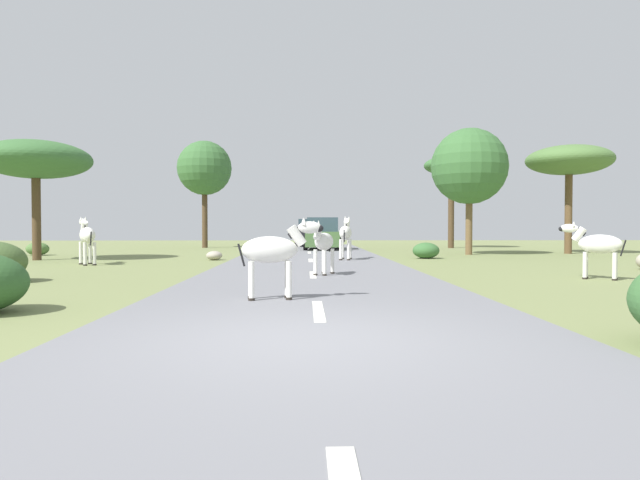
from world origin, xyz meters
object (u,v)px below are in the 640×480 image
tree_3 (205,169)px  tree_4 (469,167)px  zebra_4 (596,245)px  bush_3 (38,249)px  tree_1 (36,160)px  rock_1 (214,256)px  zebra_1 (275,251)px  bush_2 (426,251)px  car_1 (312,233)px  tree_0 (569,161)px  tree_2 (451,167)px  car_0 (323,235)px  zebra_0 (323,242)px  zebra_2 (346,233)px  zebra_3 (87,236)px

tree_3 → tree_4: size_ratio=1.12×
zebra_4 → bush_3: (-19.27, 11.62, -0.56)m
tree_4 → tree_1: bearing=-168.5°
tree_3 → rock_1: (2.63, -12.35, -4.68)m
zebra_1 → bush_2: bearing=149.0°
car_1 → bush_3: bearing=43.3°
tree_0 → tree_2: (-3.80, 6.93, 0.44)m
car_0 → tree_0: size_ratio=0.85×
tree_1 → tree_4: size_ratio=0.79×
zebra_0 → zebra_4: (6.72, -0.88, -0.04)m
tree_1 → bush_3: bearing=115.6°
zebra_2 → zebra_0: bearing=-90.2°
tree_3 → tree_2: bearing=-3.2°
bush_2 → zebra_3: bearing=-165.1°
tree_0 → tree_1: size_ratio=1.12×
zebra_4 → zebra_2: bearing=71.0°
car_1 → tree_3: size_ratio=0.67×
tree_3 → zebra_4: bearing=-56.7°
car_1 → rock_1: 15.06m
car_1 → tree_0: tree_0 is taller
zebra_4 → zebra_1: bearing=150.0°
zebra_3 → bush_3: size_ratio=1.69×
zebra_3 → tree_0: (20.06, 7.04, 3.44)m
tree_4 → tree_3: bearing=148.2°
bush_2 → rock_1: size_ratio=1.70×
tree_1 → car_0: bearing=37.2°
tree_1 → tree_4: tree_4 is taller
zebra_4 → car_1: (-6.76, 22.47, -0.00)m
zebra_2 → car_0: (-0.57, 9.36, -0.19)m
zebra_4 → bush_2: bearing=48.0°
zebra_0 → tree_2: (8.37, 18.57, 3.98)m
zebra_3 → tree_4: 16.57m
zebra_2 → bush_3: 14.29m
zebra_1 → bush_2: size_ratio=1.37×
tree_0 → bush_3: 25.07m
car_0 → tree_2: size_ratio=0.79×
zebra_2 → car_1: (-1.12, 15.10, -0.19)m
zebra_1 → tree_2: size_ratio=0.27×
tree_1 → rock_1: bearing=-1.3°
rock_1 → zebra_0: bearing=-60.5°
car_1 → bush_3: 16.56m
zebra_1 → car_1: 26.32m
car_0 → bush_2: (3.95, -7.96, -0.52)m
zebra_3 → tree_1: bearing=106.3°
zebra_3 → car_1: (7.85, 16.99, -0.14)m
zebra_1 → car_0: size_ratio=0.34×
zebra_4 → tree_3: bearing=66.9°
tree_0 → tree_3: bearing=157.5°
zebra_4 → rock_1: (-10.72, 7.95, -0.68)m
zebra_2 → tree_4: (6.05, 4.39, 3.03)m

